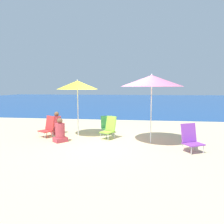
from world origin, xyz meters
TOP-DOWN VIEW (x-y plane):
  - ground_plane at (0.00, 0.00)m, footprint 60.00×60.00m
  - sea_water at (0.00, 25.05)m, footprint 60.00×40.00m
  - beach_umbrella_pink at (1.28, 0.01)m, footprint 2.06×2.06m
  - beach_umbrella_yellow at (-1.44, 0.71)m, footprint 1.56×1.56m
  - beach_chair_red at (-2.55, 0.47)m, footprint 0.66×0.65m
  - beach_chair_green at (-0.40, 1.19)m, footprint 0.57×0.60m
  - beach_chair_lime at (-0.20, 0.49)m, footprint 0.61×0.65m
  - beach_chair_purple at (2.41, -0.80)m, footprint 0.68×0.68m
  - person_seated_near at (-1.81, -0.23)m, footprint 0.54×0.55m
  - person_seated_far at (-2.44, 1.05)m, footprint 0.58×0.57m
  - water_bottle at (2.63, 1.81)m, footprint 0.06×0.06m

SIDE VIEW (x-z plane):
  - ground_plane at x=0.00m, z-range 0.00..0.00m
  - sea_water at x=0.00m, z-range 0.00..0.01m
  - water_bottle at x=2.63m, z-range -0.03..0.21m
  - person_seated_near at x=-1.81m, z-range -0.08..0.75m
  - person_seated_far at x=-2.44m, z-range -0.09..0.81m
  - beach_chair_green at x=-0.40m, z-range 0.02..0.75m
  - beach_chair_red at x=-2.55m, z-range 0.00..0.79m
  - beach_chair_purple at x=2.41m, z-range 0.00..0.82m
  - beach_chair_lime at x=-0.20m, z-range 0.00..0.82m
  - beach_umbrella_yellow at x=-1.44m, z-range 0.88..3.05m
  - beach_umbrella_pink at x=1.28m, z-range 0.93..3.25m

